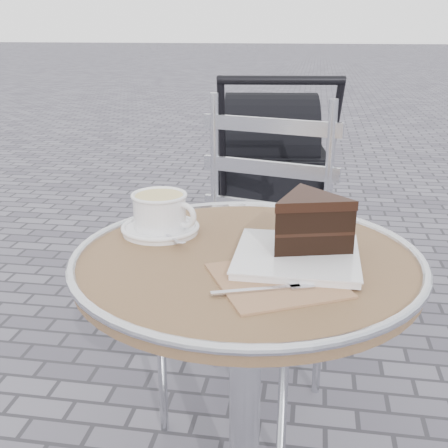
# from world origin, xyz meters

# --- Properties ---
(cafe_table) EXTENTS (0.72, 0.72, 0.74)m
(cafe_table) POSITION_xyz_m (0.00, 0.00, 0.57)
(cafe_table) COLOR silver
(cafe_table) RESTS_ON ground
(cappuccino_set) EXTENTS (0.18, 0.19, 0.09)m
(cappuccino_set) POSITION_xyz_m (-0.21, 0.11, 0.77)
(cappuccino_set) COLOR white
(cappuccino_set) RESTS_ON cafe_table
(cake_plate_set) EXTENTS (0.31, 0.39, 0.13)m
(cake_plate_set) POSITION_xyz_m (0.12, 0.01, 0.79)
(cake_plate_set) COLOR #A07257
(cake_plate_set) RESTS_ON cafe_table
(bistro_chair) EXTENTS (0.54, 0.54, 0.98)m
(bistro_chair) POSITION_xyz_m (-0.03, 0.56, 0.61)
(bistro_chair) COLOR silver
(bistro_chair) RESTS_ON ground
(baby_stroller) EXTENTS (0.56, 1.03, 1.02)m
(baby_stroller) POSITION_xyz_m (-0.06, 1.42, 0.46)
(baby_stroller) COLOR black
(baby_stroller) RESTS_ON ground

